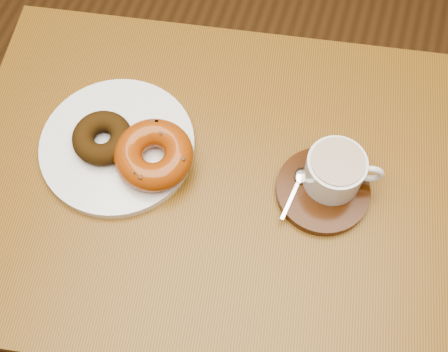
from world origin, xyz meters
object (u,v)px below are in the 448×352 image
(donut_plate, at_px, (118,145))
(saucer, at_px, (323,191))
(coffee_cup, at_px, (336,171))
(cafe_table, at_px, (214,207))

(donut_plate, height_order, saucer, same)
(donut_plate, distance_m, coffee_cup, 0.36)
(donut_plate, bearing_deg, cafe_table, -2.53)
(cafe_table, height_order, coffee_cup, coffee_cup)
(donut_plate, relative_size, coffee_cup, 2.11)
(coffee_cup, bearing_deg, saucer, -126.72)
(saucer, bearing_deg, donut_plate, -176.76)
(cafe_table, xyz_separation_m, saucer, (0.18, 0.03, 0.13))
(saucer, relative_size, coffee_cup, 1.23)
(cafe_table, relative_size, saucer, 6.09)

